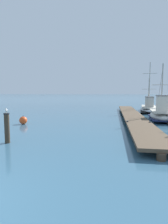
{
  "coord_description": "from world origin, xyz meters",
  "views": [
    {
      "loc": [
        4.45,
        -3.03,
        2.66
      ],
      "look_at": [
        2.28,
        8.76,
        1.4
      ],
      "focal_mm": 31.0,
      "sensor_mm": 36.0,
      "label": 1
    }
  ],
  "objects": [
    {
      "name": "fishing_boat_1",
      "position": [
        8.28,
        23.58,
        0.53
      ],
      "size": [
        2.75,
        7.43,
        6.53
      ],
      "color": "silver",
      "rests_on": "ground"
    },
    {
      "name": "fishing_boat_0",
      "position": [
        8.27,
        15.6,
        0.67
      ],
      "size": [
        2.25,
        5.01,
        5.25
      ],
      "color": "silver",
      "rests_on": "ground"
    },
    {
      "name": "perched_seagull",
      "position": [
        -1.27,
        5.95,
        1.72
      ],
      "size": [
        0.26,
        0.35,
        0.27
      ],
      "color": "gold",
      "rests_on": "mooring_piling"
    },
    {
      "name": "mooring_piling",
      "position": [
        -1.26,
        5.94,
        0.82
      ],
      "size": [
        0.3,
        0.3,
        1.57
      ],
      "color": "#3D3023",
      "rests_on": "ground"
    },
    {
      "name": "floating_dock",
      "position": [
        5.69,
        15.92,
        0.36
      ],
      "size": [
        2.58,
        22.9,
        0.53
      ],
      "color": "brown",
      "rests_on": "ground"
    },
    {
      "name": "mooring_buoy",
      "position": [
        -3.31,
        11.51,
        0.32
      ],
      "size": [
        0.64,
        0.64,
        0.71
      ],
      "color": "#E04C1E",
      "rests_on": "ground"
    }
  ]
}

